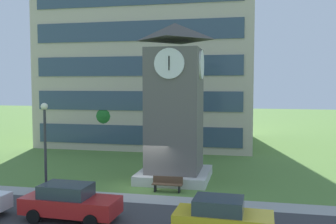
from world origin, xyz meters
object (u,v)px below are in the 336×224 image
Objects in this scene: street_lamp at (45,141)px; parked_car_yellow at (222,218)px; park_bench at (167,184)px; clock_tower at (175,111)px; tree_by_building at (108,115)px; parked_car_red at (70,202)px.

parked_car_yellow is (9.47, -2.76, -2.50)m from street_lamp.
parked_car_yellow is (3.63, -6.28, 0.40)m from park_bench.
street_lamp is (-5.70, -6.45, -1.23)m from clock_tower.
parked_car_yellow is (12.48, -19.88, -2.43)m from tree_by_building.
clock_tower reaches higher than tree_by_building.
clock_tower reaches higher than park_bench.
parked_car_yellow is at bearing -59.98° from park_bench.
parked_car_red reaches higher than park_bench.
parked_car_yellow is (3.76, -9.21, -3.74)m from clock_tower.
street_lamp is at bearing -148.89° from park_bench.
tree_by_building is at bearing 105.68° from parked_car_red.
parked_car_red is (5.38, -19.15, -2.43)m from tree_by_building.
park_bench is (0.13, -2.93, -4.13)m from clock_tower.
clock_tower is 1.92× the size of street_lamp.
park_bench is 0.45× the size of parked_car_yellow.
street_lamp reaches higher than parked_car_yellow.
park_bench is 0.39× the size of parked_car_red.
tree_by_building is 1.17× the size of parked_car_yellow.
tree_by_building is at bearing 122.12° from parked_car_yellow.
street_lamp is 1.12× the size of tree_by_building.
street_lamp is 4.00m from parked_car_red.
park_bench is 6.57m from parked_car_red.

